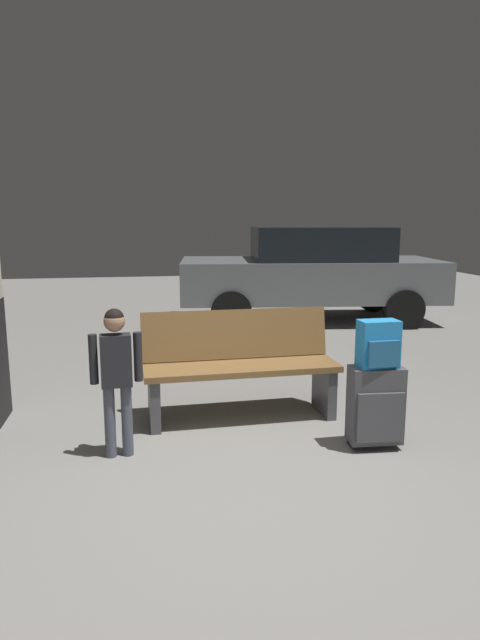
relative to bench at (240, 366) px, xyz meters
The scene contains 6 objects.
ground_plane 2.63m from the bench, 93.83° to the left, with size 18.00×18.00×0.10m, color gray.
bench is the anchor object (origin of this frame).
suitcase 1.18m from the bench, 43.56° to the right, with size 0.39×0.25×0.60m.
backpack_bright 1.22m from the bench, 43.55° to the right, with size 0.28×0.20×0.34m.
child 1.18m from the bench, 147.02° to the right, with size 0.36×0.21×1.05m.
parked_car_near 4.66m from the bench, 65.39° to the left, with size 4.27×2.18×1.51m.
Camera 1 is at (-0.61, -3.00, 1.66)m, focal length 31.24 mm.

